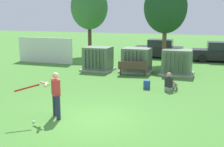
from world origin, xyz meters
The scene contains 14 objects.
ground_plane centered at (0.00, 0.00, 0.00)m, with size 96.00×96.00×0.00m, color #478433.
fence_panel centered at (-8.69, 10.50, 1.00)m, with size 4.80×0.12×2.00m, color silver.
transformer_west centered at (-3.48, 8.90, 0.79)m, with size 2.10×1.70×1.62m.
transformer_mid_west centered at (-0.80, 9.18, 0.79)m, with size 2.10×1.70×1.62m.
transformer_mid_east centered at (1.86, 9.23, 0.79)m, with size 2.10×1.70×1.62m.
park_bench centered at (-0.74, 7.92, 0.54)m, with size 1.84×0.75×0.92m.
batter centered at (-1.40, -0.47, 0.98)m, with size 1.31×1.32×1.74m.
sports_ball centered at (-1.86, -1.21, 0.04)m, with size 0.09×0.09×0.09m, color white.
seated_spectator centered at (2.05, 5.01, 0.38)m, with size 0.68×0.78×0.96m.
backpack centered at (0.87, 4.97, 0.21)m, with size 0.32×0.26×0.44m.
tree_left centered at (-6.96, 15.45, 4.42)m, with size 3.37×3.37×6.44m.
tree_center_left centered at (0.33, 13.22, 4.29)m, with size 3.27×3.27×6.26m.
parked_car_leftmost centered at (-0.64, 16.41, 0.75)m, with size 4.27×2.06×1.62m.
parked_car_left_of_center centered at (4.42, 15.73, 0.75)m, with size 4.36×2.25×1.62m.
Camera 1 is at (4.11, -9.69, 3.83)m, focal length 47.17 mm.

